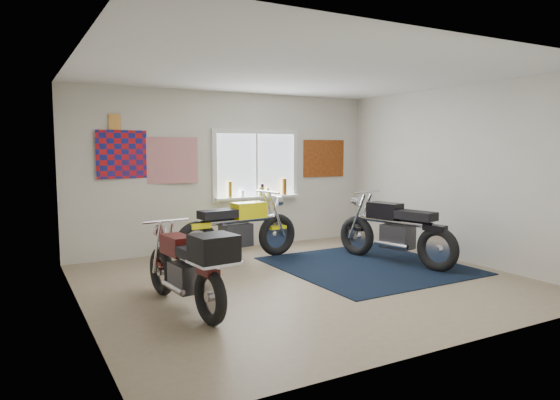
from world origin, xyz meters
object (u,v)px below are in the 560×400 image
yellow_triumph (238,231)px  maroon_tourer (189,268)px  black_chrome_bike (395,232)px  navy_rug (368,266)px

yellow_triumph → maroon_tourer: (-1.44, -1.96, 0.01)m
yellow_triumph → black_chrome_bike: 2.40m
yellow_triumph → black_chrome_bike: bearing=-38.3°
maroon_tourer → black_chrome_bike: bearing=-85.2°
navy_rug → black_chrome_bike: bearing=-4.1°
black_chrome_bike → maroon_tourer: (-3.48, -0.69, 0.01)m
yellow_triumph → maroon_tourer: 2.43m
navy_rug → yellow_triumph: size_ratio=1.22×
navy_rug → black_chrome_bike: size_ratio=1.25×
black_chrome_bike → maroon_tourer: size_ratio=1.13×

